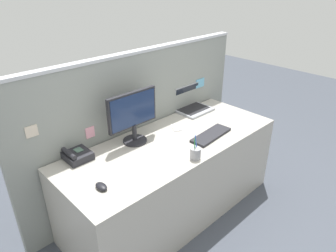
# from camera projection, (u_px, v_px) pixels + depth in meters

# --- Properties ---
(ground_plane) EXTENTS (10.00, 10.00, 0.00)m
(ground_plane) POSITION_uv_depth(u_px,v_px,m) (172.00, 209.00, 2.84)
(ground_plane) COLOR #424751
(desk) EXTENTS (1.91, 0.75, 0.71)m
(desk) POSITION_uv_depth(u_px,v_px,m) (172.00, 177.00, 2.68)
(desk) COLOR #ADA89E
(desk) RESTS_ON ground_plane
(cubicle_divider) EXTENTS (2.32, 0.07, 1.38)m
(cubicle_divider) POSITION_uv_depth(u_px,v_px,m) (140.00, 127.00, 2.79)
(cubicle_divider) COLOR gray
(cubicle_divider) RESTS_ON ground_plane
(desktop_monitor) EXTENTS (0.45, 0.19, 0.42)m
(desktop_monitor) POSITION_uv_depth(u_px,v_px,m) (133.00, 114.00, 2.41)
(desktop_monitor) COLOR #232328
(desktop_monitor) RESTS_ON desk
(laptop) EXTENTS (0.33, 0.28, 0.24)m
(laptop) POSITION_uv_depth(u_px,v_px,m) (190.00, 104.00, 3.06)
(laptop) COLOR #9EA0A8
(laptop) RESTS_ON desk
(desk_phone) EXTENTS (0.18, 0.18, 0.09)m
(desk_phone) POSITION_uv_depth(u_px,v_px,m) (77.00, 155.00, 2.27)
(desk_phone) COLOR #232328
(desk_phone) RESTS_ON desk
(keyboard_main) EXTENTS (0.41, 0.17, 0.02)m
(keyboard_main) POSITION_uv_depth(u_px,v_px,m) (211.00, 135.00, 2.59)
(keyboard_main) COLOR #232328
(keyboard_main) RESTS_ON desk
(computer_mouse_right_hand) EXTENTS (0.06, 0.10, 0.03)m
(computer_mouse_right_hand) POSITION_uv_depth(u_px,v_px,m) (101.00, 186.00, 1.97)
(computer_mouse_right_hand) COLOR black
(computer_mouse_right_hand) RESTS_ON desk
(pen_cup) EXTENTS (0.08, 0.08, 0.18)m
(pen_cup) POSITION_uv_depth(u_px,v_px,m) (195.00, 153.00, 2.27)
(pen_cup) COLOR #99999E
(pen_cup) RESTS_ON desk
(cell_phone_white_slab) EXTENTS (0.12, 0.14, 0.01)m
(cell_phone_white_slab) POSITION_uv_depth(u_px,v_px,m) (176.00, 128.00, 2.72)
(cell_phone_white_slab) COLOR silver
(cell_phone_white_slab) RESTS_ON desk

